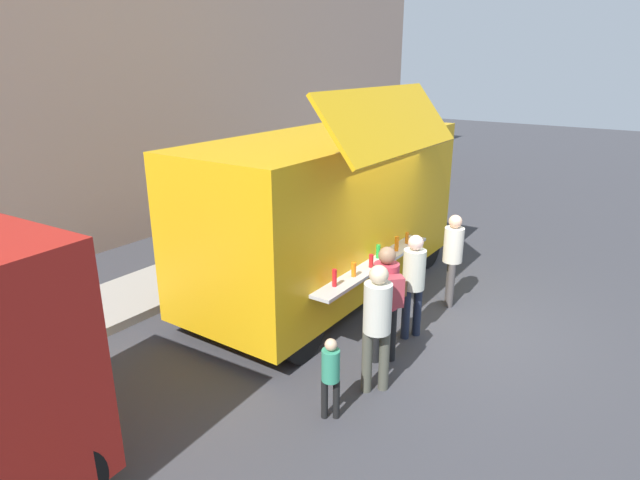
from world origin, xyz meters
name	(u,v)px	position (x,y,z in m)	size (l,w,h in m)	color
ground_plane	(436,321)	(0.00, 0.00, 0.00)	(60.00, 60.00, 0.00)	#38383D
curb_strip	(43,333)	(-4.03, 4.76, 0.07)	(28.00, 1.60, 0.15)	#9E998E
food_truck_main	(329,209)	(-0.03, 2.14, 1.57)	(5.84, 3.06, 3.71)	gold
trash_bin	(350,198)	(4.40, 4.46, 0.52)	(0.60, 0.60, 1.04)	#2F6035
customer_front_ordering	(413,278)	(-0.71, 0.14, 0.98)	(0.53, 0.39, 1.65)	#1D2539
customer_mid_with_backpack	(386,294)	(-1.59, 0.11, 1.05)	(0.53, 0.53, 1.72)	black
customer_rear_waiting	(377,318)	(-2.25, -0.12, 1.04)	(0.35, 0.35, 1.74)	#494A3E
customer_extra_browsing	(453,252)	(0.75, 0.09, 0.97)	(0.33, 0.33, 1.63)	#4B4646
child_near_queue	(331,372)	(-3.05, 0.03, 0.63)	(0.22, 0.22, 1.06)	black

